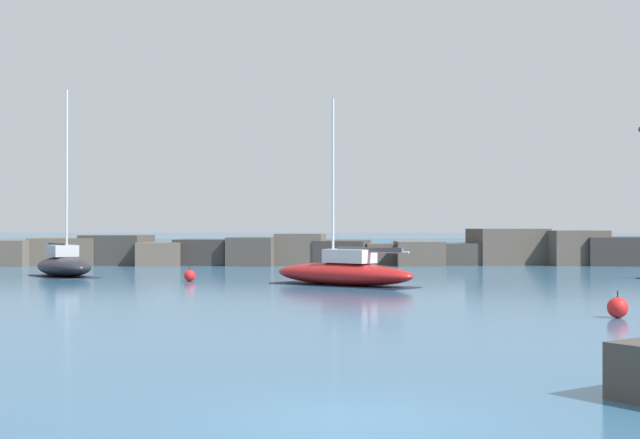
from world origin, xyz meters
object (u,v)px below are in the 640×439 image
at_px(sailboat_moored_1, 64,265).
at_px(mooring_buoy_far_side, 190,276).
at_px(sailboat_moored_4, 344,272).
at_px(mooring_buoy_orange_near, 618,308).

distance_m(sailboat_moored_1, mooring_buoy_far_side, 8.65).
relative_size(sailboat_moored_4, mooring_buoy_far_side, 11.36).
relative_size(sailboat_moored_1, mooring_buoy_far_side, 13.13).
bearing_deg(sailboat_moored_4, mooring_buoy_far_side, 158.51).
height_order(sailboat_moored_4, mooring_buoy_far_side, sailboat_moored_4).
bearing_deg(mooring_buoy_orange_near, mooring_buoy_far_side, 131.57).
height_order(sailboat_moored_1, mooring_buoy_orange_near, sailboat_moored_1).
height_order(sailboat_moored_1, mooring_buoy_far_side, sailboat_moored_1).
bearing_deg(mooring_buoy_orange_near, sailboat_moored_1, 136.79).
bearing_deg(sailboat_moored_4, sailboat_moored_1, 154.84).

